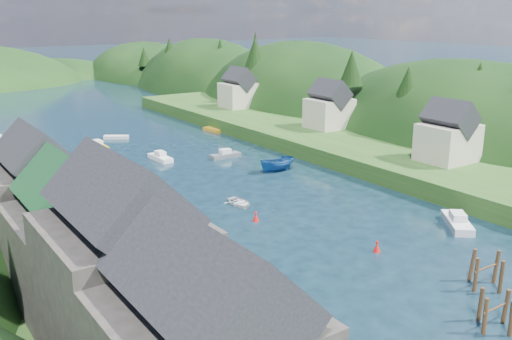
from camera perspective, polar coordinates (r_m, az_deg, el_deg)
ground at (r=85.89m, az=-8.34°, el=0.70°), size 600.00×600.00×0.00m
hillside_right at (r=131.92m, az=4.57°, el=2.77°), size 36.00×245.56×48.00m
far_hills at (r=204.86m, az=-23.59°, el=5.18°), size 103.00×68.00×44.00m
hill_trees at (r=97.17m, az=-11.80°, el=8.93°), size 92.09×147.18×12.06m
quay_left at (r=50.88m, az=-17.69°, el=-9.44°), size 12.00×110.00×2.00m
quayside_buildings at (r=35.97m, az=-15.02°, el=-9.32°), size 8.00×35.84×12.90m
terrace_right at (r=91.47m, az=8.69°, el=2.39°), size 16.00×120.00×2.40m
right_bank_cottages at (r=98.59m, az=6.78°, el=6.17°), size 9.00×59.24×8.41m
piling_cluster_near at (r=45.15m, az=22.81°, el=-13.19°), size 2.94×2.77×3.32m
piling_cluster_far at (r=50.96m, az=22.01°, el=-9.61°), size 3.26×3.03×3.50m
channel_buoy_near at (r=55.30m, az=12.01°, el=-7.54°), size 0.70×0.70×1.10m
channel_buoy_far at (r=61.64m, az=-0.02°, el=-4.71°), size 0.70×0.70×1.10m
moored_boats at (r=69.59m, az=1.53°, el=-2.20°), size 36.70×85.60×2.20m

